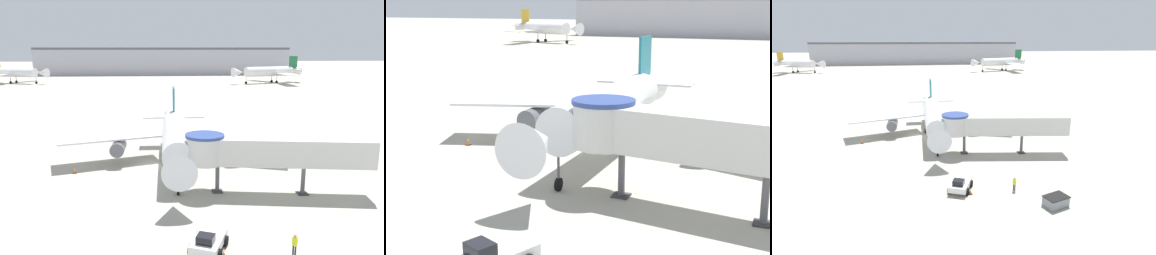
# 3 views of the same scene
# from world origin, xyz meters

# --- Properties ---
(ground_plane) EXTENTS (800.00, 800.00, 0.00)m
(ground_plane) POSITION_xyz_m (0.00, 0.00, 0.00)
(ground_plane) COLOR #A8A393
(main_airplane) EXTENTS (31.62, 28.01, 9.18)m
(main_airplane) POSITION_xyz_m (2.93, -0.05, 3.89)
(main_airplane) COLOR silver
(main_airplane) RESTS_ON ground_plane
(jet_bridge) EXTENTS (19.22, 5.73, 6.27)m
(jet_bridge) POSITION_xyz_m (11.87, -10.45, 4.58)
(jet_bridge) COLOR silver
(jet_bridge) RESTS_ON ground_plane
(traffic_cone_starboard_wing) EXTENTS (0.37, 0.37, 0.62)m
(traffic_cone_starboard_wing) POSITION_xyz_m (15.34, 0.06, 0.29)
(traffic_cone_starboard_wing) COLOR black
(traffic_cone_starboard_wing) RESTS_ON ground_plane
(traffic_cone_port_wing) EXTENTS (0.43, 0.43, 0.72)m
(traffic_cone_port_wing) POSITION_xyz_m (-9.49, -2.62, 0.34)
(traffic_cone_port_wing) COLOR black
(traffic_cone_port_wing) RESTS_ON ground_plane
(background_jet_gold_tail) EXTENTS (28.11, 30.31, 10.92)m
(background_jet_gold_tail) POSITION_xyz_m (-62.65, 120.98, 4.78)
(background_jet_gold_tail) COLOR white
(background_jet_gold_tail) RESTS_ON ground_plane
(terminal_building) EXTENTS (142.99, 19.70, 15.41)m
(terminal_building) POSITION_xyz_m (1.04, 175.00, 7.72)
(terminal_building) COLOR #A8A8B2
(terminal_building) RESTS_ON ground_plane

